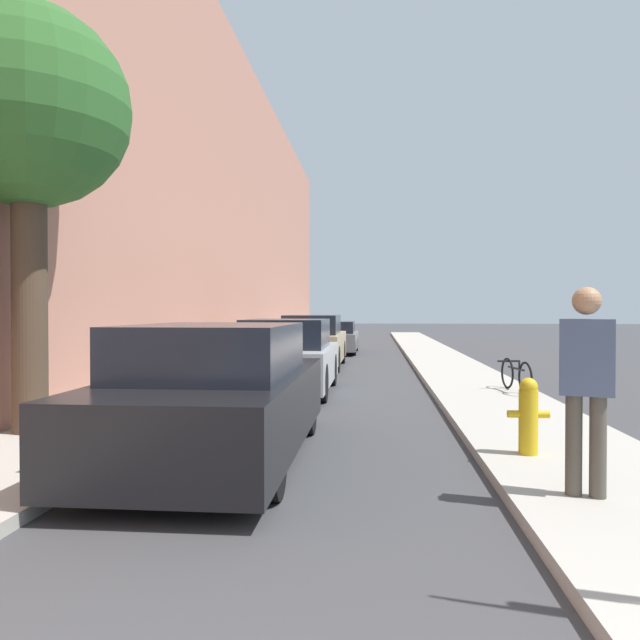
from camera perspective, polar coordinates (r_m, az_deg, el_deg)
The scene contains 12 objects.
ground_plane at distance 16.66m, azimuth 2.55°, elevation -4.80°, with size 120.00×120.00×0.00m, color #3D3D3F.
sidewalk_left at distance 17.04m, azimuth -7.27°, elevation -4.48°, with size 2.00×52.00×0.12m.
sidewalk_right at distance 16.77m, azimuth 12.53°, elevation -4.58°, with size 2.00×52.00×0.12m.
building_facade_left at distance 17.72m, azimuth -11.68°, elevation 13.31°, with size 0.70×52.00×10.94m.
parked_car_black at distance 6.74m, azimuth -9.79°, elevation -7.17°, with size 1.88×4.49×1.51m.
parked_car_silver at distance 11.98m, azimuth -3.11°, elevation -3.65°, with size 1.78×3.94×1.48m.
parked_car_champagne at distance 17.29m, azimuth -0.65°, elevation -2.17°, with size 1.70×4.52×1.53m.
parked_car_grey at distance 23.19m, azimuth 1.34°, elevation -1.72°, with size 1.81×4.16×1.24m.
street_tree_near at distance 8.70m, azimuth -26.20°, elevation 17.35°, with size 2.52×2.52×5.36m.
fire_hydrant at distance 6.80m, azimuth 19.36°, elevation -8.58°, with size 0.43×0.20×0.82m.
pedestrian at distance 5.38m, azimuth 24.18°, elevation -5.00°, with size 0.46×0.32×1.73m.
bicycle at distance 11.90m, azimuth 18.28°, elevation -5.04°, with size 0.44×1.48×0.61m.
Camera 1 is at (0.79, -0.56, 1.66)m, focal length 33.36 mm.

